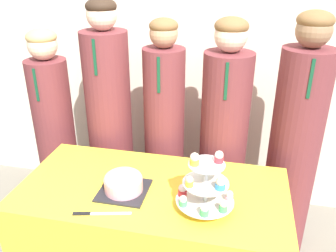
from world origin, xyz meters
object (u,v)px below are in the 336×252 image
(cupcake_stand, at_px, (206,186))
(student_4, at_px, (294,149))
(cake_knife, at_px, (92,214))
(student_2, at_px, (164,140))
(student_3, at_px, (223,145))
(student_0, at_px, (56,134))
(round_cake, at_px, (123,182))
(student_1, at_px, (110,129))

(cupcake_stand, relative_size, student_4, 0.19)
(cake_knife, xyz_separation_m, student_2, (0.15, 0.86, -0.02))
(cupcake_stand, bearing_deg, student_2, 117.29)
(student_2, relative_size, student_3, 0.99)
(student_0, xyz_separation_m, student_3, (1.22, 0.00, 0.04))
(round_cake, distance_m, cupcake_stand, 0.44)
(cupcake_stand, bearing_deg, student_0, 149.14)
(student_1, bearing_deg, cupcake_stand, -43.23)
(round_cake, distance_m, student_3, 0.80)
(student_2, bearing_deg, student_4, 0.00)
(round_cake, bearing_deg, student_0, 139.00)
(student_1, distance_m, student_4, 1.23)
(cupcake_stand, xyz_separation_m, student_2, (-0.36, 0.71, -0.15))
(round_cake, relative_size, student_2, 0.16)
(round_cake, height_order, student_1, student_1)
(cake_knife, relative_size, cupcake_stand, 0.88)
(student_3, xyz_separation_m, student_4, (0.44, 0.00, 0.02))
(cake_knife, height_order, student_1, student_1)
(student_3, bearing_deg, student_4, 0.00)
(cupcake_stand, height_order, student_2, student_2)
(student_4, bearing_deg, student_0, -180.00)
(cupcake_stand, bearing_deg, student_4, 55.96)
(cake_knife, bearing_deg, round_cake, 53.57)
(student_0, distance_m, student_2, 0.82)
(student_0, xyz_separation_m, student_1, (0.43, 0.00, 0.08))
(student_1, xyz_separation_m, student_3, (0.78, -0.00, -0.04))
(student_3, bearing_deg, round_cake, -125.15)
(student_1, bearing_deg, student_0, -180.00)
(cupcake_stand, relative_size, student_3, 0.20)
(cupcake_stand, height_order, student_4, student_4)
(student_0, relative_size, student_1, 0.88)
(cake_knife, height_order, student_3, student_3)
(cupcake_stand, xyz_separation_m, student_0, (-1.18, 0.71, -0.19))
(student_3, bearing_deg, student_2, -180.00)
(round_cake, relative_size, student_3, 0.16)
(round_cake, xyz_separation_m, student_4, (0.91, 0.66, -0.05))
(cake_knife, xyz_separation_m, cupcake_stand, (0.52, 0.16, 0.13))
(student_1, height_order, student_4, student_1)
(cake_knife, distance_m, student_4, 1.32)
(cake_knife, bearing_deg, student_1, 91.67)
(round_cake, bearing_deg, cupcake_stand, -6.78)
(round_cake, relative_size, student_0, 0.17)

